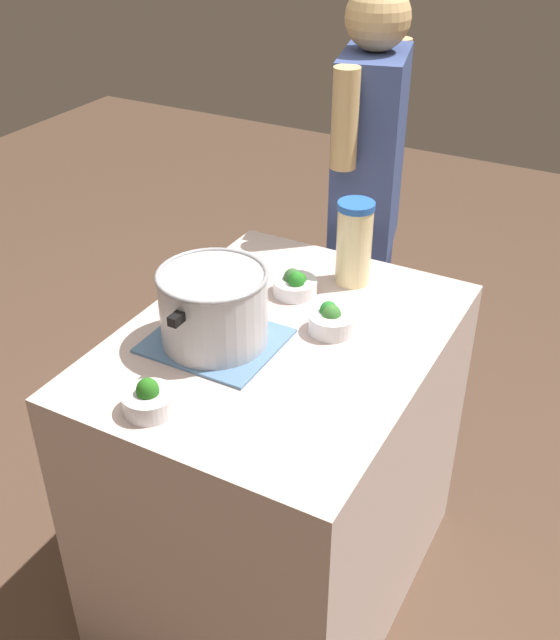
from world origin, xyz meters
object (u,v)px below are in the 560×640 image
(broccoli_bowl_center, at_px, (295,284))
(broccoli_bowl_back, at_px, (149,399))
(broccoli_bowl_front, at_px, (331,320))
(cooking_pot, at_px, (214,306))
(person_cook, at_px, (365,215))
(lemonade_pitcher, at_px, (354,243))

(broccoli_bowl_center, distance_m, broccoli_bowl_back, 0.62)
(broccoli_bowl_front, bearing_deg, broccoli_bowl_center, 53.74)
(cooking_pot, bearing_deg, person_cook, -1.60)
(broccoli_bowl_center, bearing_deg, person_cook, 3.76)
(cooking_pot, height_order, person_cook, person_cook)
(cooking_pot, xyz_separation_m, broccoli_bowl_front, (0.19, -0.24, -0.08))
(person_cook, bearing_deg, cooking_pot, 178.40)
(broccoli_bowl_center, bearing_deg, broccoli_bowl_back, 175.71)
(broccoli_bowl_back, bearing_deg, broccoli_bowl_center, -4.29)
(broccoli_bowl_front, relative_size, person_cook, 0.07)
(cooking_pot, relative_size, broccoli_bowl_back, 2.91)
(cooking_pot, distance_m, person_cook, 0.92)
(lemonade_pitcher, xyz_separation_m, broccoli_bowl_center, (-0.14, 0.11, -0.09))
(broccoli_bowl_center, height_order, broccoli_bowl_back, broccoli_bowl_back)
(lemonade_pitcher, bearing_deg, cooking_pot, 158.66)
(cooking_pot, bearing_deg, broccoli_bowl_front, -51.29)
(cooking_pot, relative_size, broccoli_bowl_front, 2.84)
(person_cook, bearing_deg, broccoli_bowl_center, -176.24)
(broccoli_bowl_back, bearing_deg, person_cook, -0.33)
(broccoli_bowl_front, bearing_deg, broccoli_bowl_back, 156.06)
(cooking_pot, distance_m, lemonade_pitcher, 0.49)
(broccoli_bowl_back, bearing_deg, lemonade_pitcher, -11.91)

